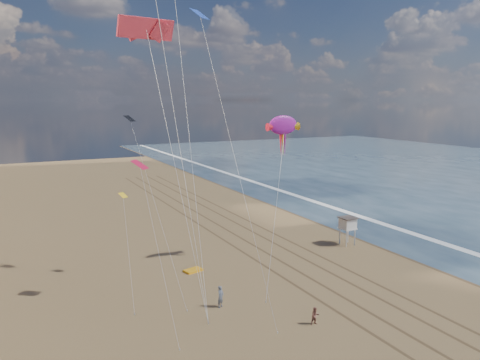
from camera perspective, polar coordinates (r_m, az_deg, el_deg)
name	(u,v)px	position (r m, az deg, el deg)	size (l,w,h in m)	color
wet_sand	(326,215)	(75.70, 10.46, -4.21)	(260.00, 260.00, 0.00)	#42301E
foam	(347,212)	(78.25, 12.93, -3.84)	(260.00, 260.00, 0.00)	white
tracks	(268,247)	(58.85, 3.43, -8.11)	(7.68, 120.00, 0.01)	brown
lifeguard_stand	(348,224)	(60.36, 12.99, -5.20)	(1.96, 1.96, 3.54)	white
grounded_kite	(193,270)	(50.98, -5.73, -10.89)	(1.89, 1.20, 0.21)	#FFA915
show_kite	(283,125)	(51.46, 5.27, 6.63)	(5.66, 5.10, 18.66)	#9F189C
kite_flyer_a	(221,297)	(42.34, -2.38, -14.01)	(0.71, 0.47, 1.95)	slate
kite_flyer_b	(315,316)	(39.92, 9.16, -16.04)	(0.72, 0.56, 1.49)	#8C5247
small_kites	(158,104)	(43.76, -10.02, 9.15)	(7.72, 9.05, 17.64)	black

